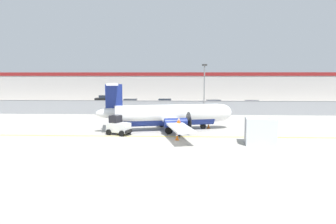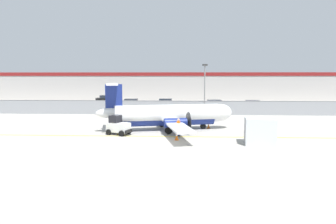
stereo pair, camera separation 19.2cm
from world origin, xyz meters
name	(u,v)px [view 1 (the left image)]	position (x,y,z in m)	size (l,w,h in m)	color
ground_plane	(160,136)	(0.00, 2.00, 0.00)	(140.00, 140.00, 0.01)	#ADA89E
perimeter_fence	(167,107)	(0.00, 18.00, 1.12)	(98.00, 0.10, 2.10)	gray
parking_lot_strip	(170,106)	(0.00, 29.50, 0.06)	(98.00, 17.00, 0.12)	#38383A
background_building	(173,86)	(0.00, 47.99, 3.26)	(91.00, 8.10, 6.50)	#BCB7B2
commuter_airplane	(170,115)	(0.85, 5.45, 1.60)	(14.35, 15.95, 4.92)	white
baggage_tug	(118,126)	(-4.08, 2.73, 0.86)	(2.57, 2.08, 1.88)	silver
ground_crew_worker	(179,126)	(1.79, 2.17, 0.95)	(0.45, 0.54, 1.70)	#191E4C
cargo_container	(260,131)	(8.59, -0.86, 1.10)	(2.62, 2.27, 2.20)	silver
traffic_cone_near_left	(115,126)	(-5.15, 6.08, 0.31)	(0.36, 0.36, 0.64)	orange
traffic_cone_near_right	(208,125)	(5.01, 6.72, 0.31)	(0.36, 0.36, 0.64)	orange
traffic_cone_far_left	(177,137)	(1.65, 0.49, 0.31)	(0.36, 0.36, 0.64)	orange
parked_car_0	(105,99)	(-13.67, 35.72, 0.89)	(4.24, 2.09, 1.58)	black
parked_car_1	(130,103)	(-6.94, 26.23, 0.89)	(4.21, 2.03, 1.58)	silver
parked_car_2	(165,103)	(-0.71, 26.89, 0.89)	(4.22, 2.04, 1.58)	silver
parked_car_3	(214,105)	(7.62, 24.76, 0.89)	(4.37, 2.38, 1.58)	black
parked_car_4	(252,105)	(13.82, 24.04, 0.89)	(4.35, 2.33, 1.58)	#19662D
apron_light_pole	(204,86)	(5.17, 15.37, 4.30)	(0.70, 0.30, 7.27)	slate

